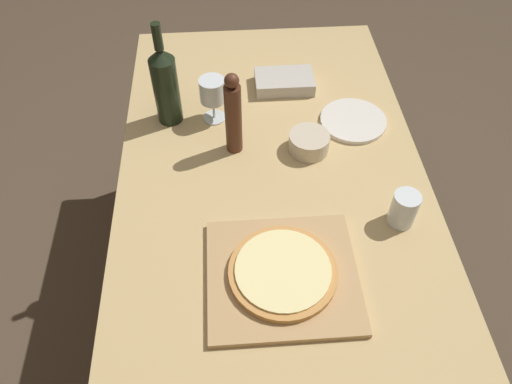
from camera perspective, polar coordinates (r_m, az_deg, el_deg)
ground_plane at (r=2.08m, az=1.45°, el=-12.64°), size 12.00×12.00×0.00m
dining_table at (r=1.52m, az=1.93°, el=-0.84°), size 0.91×1.61×0.75m
cutting_board at (r=1.26m, az=3.05°, el=-9.54°), size 0.37×0.35×0.02m
pizza at (r=1.24m, az=3.09°, el=-9.06°), size 0.27×0.27×0.02m
wine_bottle at (r=1.59m, az=-10.32°, el=12.00°), size 0.08×0.08×0.34m
pepper_mill at (r=1.46m, az=-2.62°, el=8.76°), size 0.05×0.05×0.28m
wine_glass at (r=1.59m, az=-5.01°, el=11.32°), size 0.08×0.08×0.15m
small_bowl at (r=1.53m, az=6.07°, el=5.63°), size 0.12×0.12×0.06m
drinking_tumbler at (r=1.38m, az=16.53°, el=-1.88°), size 0.07×0.07×0.10m
dinner_plate at (r=1.66m, az=11.04°, el=8.00°), size 0.21×0.21×0.01m
food_container at (r=1.77m, az=3.24°, el=12.47°), size 0.20×0.13×0.05m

